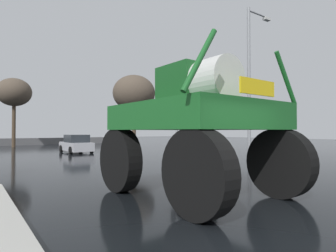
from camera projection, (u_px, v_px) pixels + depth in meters
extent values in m
plane|color=black|center=(54.00, 157.00, 19.50)|extent=(120.00, 120.00, 0.00)
cylinder|color=black|center=(120.00, 160.00, 8.43)|extent=(0.51, 1.90, 1.89)
cylinder|color=black|center=(195.00, 155.00, 10.32)|extent=(0.51, 1.90, 1.89)
cylinder|color=black|center=(197.00, 174.00, 5.74)|extent=(0.51, 1.90, 1.89)
cylinder|color=black|center=(280.00, 163.00, 7.63)|extent=(0.51, 1.90, 1.89)
cube|color=#195B23|center=(196.00, 117.00, 8.06)|extent=(3.74, 4.20, 0.72)
cube|color=#154E1E|center=(186.00, 86.00, 8.41)|extent=(1.32, 1.51, 1.18)
cylinder|color=silver|center=(211.00, 81.00, 7.60)|extent=(1.26, 1.41, 1.22)
cylinder|color=#195B23|center=(199.00, 60.00, 5.63)|extent=(0.97, 0.15, 1.43)
cylinder|color=#195B23|center=(286.00, 79.00, 7.60)|extent=(1.01, 0.15, 1.40)
cube|color=yellow|center=(258.00, 87.00, 6.42)|extent=(1.29, 0.08, 0.36)
cube|color=#B7B7BF|center=(76.00, 146.00, 23.59)|extent=(1.73, 4.11, 0.70)
cube|color=#23282D|center=(77.00, 138.00, 23.48)|extent=(1.58, 2.11, 0.64)
cylinder|color=black|center=(61.00, 149.00, 24.18)|extent=(0.18, 0.60, 0.60)
cylinder|color=black|center=(81.00, 148.00, 25.18)|extent=(0.18, 0.60, 0.60)
cylinder|color=black|center=(71.00, 150.00, 22.00)|extent=(0.18, 0.60, 0.60)
cylinder|color=black|center=(92.00, 150.00, 23.00)|extent=(0.18, 0.60, 0.60)
cylinder|color=gray|center=(177.00, 134.00, 14.88)|extent=(0.11, 0.11, 3.33)
cube|color=black|center=(174.00, 113.00, 15.08)|extent=(0.24, 0.32, 0.84)
sphere|color=red|center=(172.00, 108.00, 15.23)|extent=(0.17, 0.17, 0.17)
sphere|color=#3C2403|center=(172.00, 113.00, 15.23)|extent=(0.17, 0.17, 0.17)
sphere|color=black|center=(172.00, 118.00, 15.22)|extent=(0.17, 0.17, 0.17)
cylinder|color=gray|center=(249.00, 85.00, 15.78)|extent=(0.18, 0.18, 8.85)
cylinder|color=gray|center=(258.00, 14.00, 16.36)|extent=(1.70, 0.10, 0.10)
cube|color=silver|center=(267.00, 19.00, 16.85)|extent=(0.50, 0.24, 0.16)
cylinder|color=#473828|center=(134.00, 128.00, 28.69)|extent=(0.41, 0.41, 4.23)
ellipsoid|color=brown|center=(134.00, 93.00, 28.76)|extent=(4.34, 4.34, 3.69)
cylinder|color=#473828|center=(14.00, 125.00, 31.58)|extent=(0.39, 0.39, 4.93)
ellipsoid|color=brown|center=(14.00, 92.00, 31.65)|extent=(3.73, 3.73, 3.17)
cube|color=#59595B|center=(16.00, 142.00, 35.25)|extent=(28.75, 0.24, 0.90)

